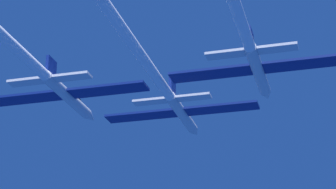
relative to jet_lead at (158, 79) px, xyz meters
The scene contains 3 objects.
jet_lead is the anchor object (origin of this frame).
jet_left_wing 16.26m from the jet_lead, 126.63° to the right, with size 17.08×50.12×2.83m.
jet_right_wing 15.54m from the jet_lead, 51.68° to the right, with size 17.08×49.95×2.83m.
Camera 1 is at (16.80, -67.38, -25.89)m, focal length 71.16 mm.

